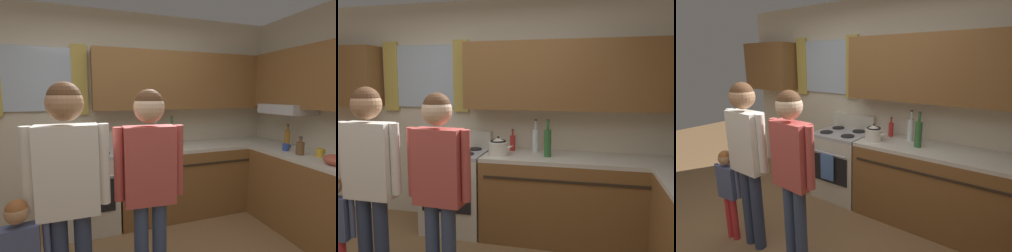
# 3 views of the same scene
# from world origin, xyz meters

# --- Properties ---
(back_wall_unit) EXTENTS (4.60, 0.42, 2.60)m
(back_wall_unit) POSITION_xyz_m (0.10, 1.82, 1.48)
(back_wall_unit) COLOR beige
(back_wall_unit) RESTS_ON ground
(kitchen_counter_run) EXTENTS (2.27, 2.23, 0.90)m
(kitchen_counter_run) POSITION_xyz_m (1.51, 1.08, 0.45)
(kitchen_counter_run) COLOR brown
(kitchen_counter_run) RESTS_ON ground
(stove_oven) EXTENTS (0.67, 0.67, 1.10)m
(stove_oven) POSITION_xyz_m (-0.33, 1.54, 0.47)
(stove_oven) COLOR beige
(stove_oven) RESTS_ON ground
(bottle_tall_clear) EXTENTS (0.07, 0.07, 0.37)m
(bottle_tall_clear) POSITION_xyz_m (0.55, 1.68, 1.04)
(bottle_tall_clear) COLOR silver
(bottle_tall_clear) RESTS_ON kitchen_counter_run
(bottle_wine_green) EXTENTS (0.08, 0.08, 0.39)m
(bottle_wine_green) POSITION_xyz_m (0.70, 1.50, 1.05)
(bottle_wine_green) COLOR #2D6633
(bottle_wine_green) RESTS_ON kitchen_counter_run
(bottle_sauce_red) EXTENTS (0.06, 0.06, 0.25)m
(bottle_sauce_red) POSITION_xyz_m (0.28, 1.72, 0.99)
(bottle_sauce_red) COLOR red
(bottle_sauce_red) RESTS_ON kitchen_counter_run
(stovetop_kettle) EXTENTS (0.27, 0.20, 0.21)m
(stovetop_kettle) POSITION_xyz_m (0.19, 1.43, 1.00)
(stovetop_kettle) COLOR silver
(stovetop_kettle) RESTS_ON kitchen_counter_run
(adult_holding_child) EXTENTS (0.51, 0.22, 1.64)m
(adult_holding_child) POSITION_xyz_m (-0.47, 0.18, 1.03)
(adult_holding_child) COLOR #2D3856
(adult_holding_child) RESTS_ON ground
(adult_in_plaid) EXTENTS (0.50, 0.22, 1.60)m
(adult_in_plaid) POSITION_xyz_m (0.07, 0.23, 1.01)
(adult_in_plaid) COLOR #38476B
(adult_in_plaid) RESTS_ON ground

